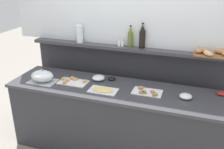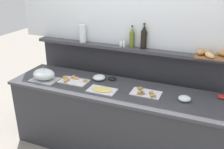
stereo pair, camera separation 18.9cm
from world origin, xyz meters
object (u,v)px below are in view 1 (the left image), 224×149
at_px(sandwich_platter_rear, 73,82).
at_px(bread_basket, 215,52).
at_px(wine_bottle_dark, 142,37).
at_px(glass_bowl_medium, 186,96).
at_px(cold_cuts_platter, 103,90).
at_px(water_carafe, 80,34).
at_px(sandwich_platter_side, 147,92).
at_px(olive_oil_bottle, 130,37).
at_px(condiment_bowl_dark, 221,93).
at_px(condiment_bowl_red, 112,78).
at_px(glass_bowl_large, 98,78).
at_px(pepper_shaker, 122,43).
at_px(serving_cloche, 42,77).
at_px(salt_shaker, 119,43).

relative_size(sandwich_platter_rear, bread_basket, 0.86).
height_order(wine_bottle_dark, bread_basket, wine_bottle_dark).
distance_m(glass_bowl_medium, wine_bottle_dark, 0.92).
bearing_deg(sandwich_platter_rear, glass_bowl_medium, 0.79).
height_order(cold_cuts_platter, water_carafe, water_carafe).
bearing_deg(sandwich_platter_side, bread_basket, 33.96).
xyz_separation_m(olive_oil_bottle, water_carafe, (-0.70, -0.02, -0.01)).
height_order(sandwich_platter_side, wine_bottle_dark, wine_bottle_dark).
height_order(sandwich_platter_side, condiment_bowl_dark, sandwich_platter_side).
height_order(sandwich_platter_side, glass_bowl_medium, glass_bowl_medium).
relative_size(bread_basket, water_carafe, 1.77).
height_order(cold_cuts_platter, condiment_bowl_red, condiment_bowl_red).
height_order(sandwich_platter_side, glass_bowl_large, glass_bowl_large).
xyz_separation_m(glass_bowl_medium, wine_bottle_dark, (-0.61, 0.47, 0.50)).
xyz_separation_m(condiment_bowl_red, condiment_bowl_dark, (1.30, 0.01, -0.00)).
relative_size(condiment_bowl_red, condiment_bowl_dark, 1.04).
relative_size(condiment_bowl_dark, water_carafe, 0.41).
xyz_separation_m(wine_bottle_dark, pepper_shaker, (-0.25, -0.03, -0.10)).
distance_m(serving_cloche, condiment_bowl_dark, 2.11).
distance_m(salt_shaker, pepper_shaker, 0.04).
bearing_deg(bread_basket, serving_cloche, -163.62).
bearing_deg(condiment_bowl_dark, glass_bowl_large, -177.23).
relative_size(sandwich_platter_rear, glass_bowl_medium, 2.66).
height_order(cold_cuts_platter, bread_basket, bread_basket).
xyz_separation_m(sandwich_platter_rear, cold_cuts_platter, (0.44, -0.10, -0.00)).
xyz_separation_m(serving_cloche, condiment_bowl_red, (0.79, 0.34, -0.06)).
bearing_deg(water_carafe, pepper_shaker, 0.00).
distance_m(sandwich_platter_side, bread_basket, 0.91).
relative_size(serving_cloche, condiment_bowl_dark, 3.49).
distance_m(glass_bowl_large, bread_basket, 1.42).
height_order(cold_cuts_platter, pepper_shaker, pepper_shaker).
xyz_separation_m(cold_cuts_platter, wine_bottle_dark, (0.30, 0.59, 0.51)).
distance_m(cold_cuts_platter, glass_bowl_large, 0.31).
height_order(condiment_bowl_red, olive_oil_bottle, olive_oil_bottle).
bearing_deg(pepper_shaker, olive_oil_bottle, 11.52).
xyz_separation_m(condiment_bowl_red, pepper_shaker, (0.07, 0.23, 0.41)).
bearing_deg(sandwich_platter_side, condiment_bowl_dark, 15.67).
height_order(cold_cuts_platter, serving_cloche, serving_cloche).
bearing_deg(olive_oil_bottle, serving_cloche, -148.09).
distance_m(sandwich_platter_side, condiment_bowl_red, 0.55).
bearing_deg(glass_bowl_medium, serving_cloche, -175.74).
bearing_deg(serving_cloche, condiment_bowl_dark, 9.44).
distance_m(cold_cuts_platter, salt_shaker, 0.70).
relative_size(cold_cuts_platter, serving_cloche, 0.97).
height_order(sandwich_platter_rear, cold_cuts_platter, sandwich_platter_rear).
height_order(sandwich_platter_rear, olive_oil_bottle, olive_oil_bottle).
distance_m(sandwich_platter_rear, cold_cuts_platter, 0.45).
bearing_deg(water_carafe, condiment_bowl_dark, -7.06).
distance_m(condiment_bowl_red, pepper_shaker, 0.47).
bearing_deg(bread_basket, condiment_bowl_dark, -62.13).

